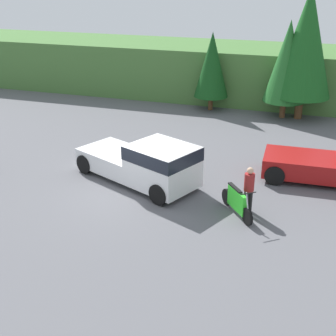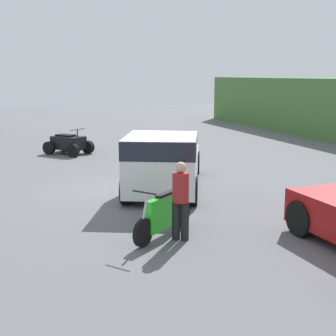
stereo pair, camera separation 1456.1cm
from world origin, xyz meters
name	(u,v)px [view 1 (the left image)]	position (x,y,z in m)	size (l,w,h in m)	color
ground_plane	(134,193)	(0.00, 0.00, 0.00)	(80.00, 80.00, 0.00)	#5B5B60
hillside_backdrop	(221,71)	(0.00, 16.00, 1.70)	(44.00, 6.00, 3.40)	#477538
tree_left	(212,65)	(0.19, 12.39, 2.79)	(2.09, 2.09, 4.75)	brown
tree_mid_left	(287,62)	(4.62, 12.11, 3.29)	(2.46, 2.46, 5.60)	brown
tree_mid_right	(306,42)	(5.52, 12.24, 4.38)	(3.28, 3.28, 7.45)	brown
pickup_truck_second	(147,162)	(0.22, 0.90, 0.99)	(5.83, 4.11, 1.89)	white
dirt_bike	(237,202)	(4.16, -0.46, 0.50)	(1.44, 1.82, 1.21)	black
rider_person	(249,188)	(4.52, -0.19, 0.96)	(0.51, 0.51, 1.78)	black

